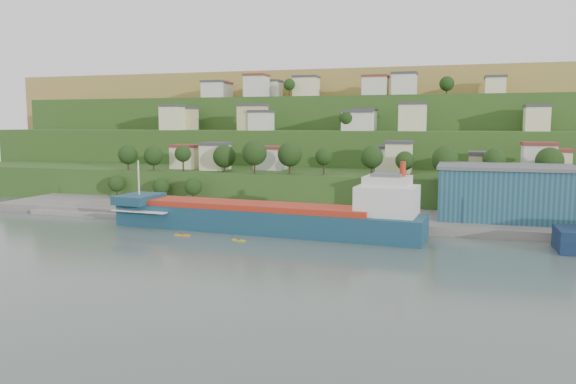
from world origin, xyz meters
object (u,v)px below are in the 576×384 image
at_px(warehouse, 505,192).
at_px(kayak_orange, 183,234).
at_px(caravan, 133,205).
at_px(cargo_ship_near, 273,219).

xyz_separation_m(warehouse, kayak_orange, (-68.34, -32.12, -8.17)).
bearing_deg(caravan, kayak_orange, -29.10).
height_order(caravan, kayak_orange, caravan).
distance_m(cargo_ship_near, kayak_orange, 20.52).
height_order(cargo_ship_near, kayak_orange, cargo_ship_near).
relative_size(warehouse, kayak_orange, 8.57).
distance_m(warehouse, kayak_orange, 75.96).
bearing_deg(cargo_ship_near, kayak_orange, -147.40).
relative_size(cargo_ship_near, warehouse, 2.37).
distance_m(cargo_ship_near, caravan, 45.66).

